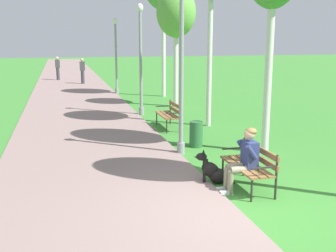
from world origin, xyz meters
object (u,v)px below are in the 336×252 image
Objects in this scene: park_bench_near at (251,163)px; lamp_post_near at (181,68)px; lamp_post_far at (116,55)px; birch_tree_fourth at (176,13)px; dog_black at (213,171)px; lamp_post_mid at (141,59)px; pedestrian_distant at (82,71)px; pedestrian_further_distant at (58,68)px; litter_bin at (196,134)px; park_bench_mid at (170,113)px; person_seated_on_near_bench at (244,157)px.

lamp_post_near is at bearing 103.41° from park_bench_near.
birch_tree_fourth is (1.93, -4.70, 1.88)m from lamp_post_far.
dog_black is 10.45m from birch_tree_fourth.
lamp_post_mid is 2.52× the size of pedestrian_distant.
pedestrian_distant is (-1.50, 17.32, -1.34)m from lamp_post_near.
lamp_post_mid reaches higher than pedestrian_further_distant.
lamp_post_near reaches higher than park_bench_near.
pedestrian_further_distant reaches higher than park_bench_near.
lamp_post_far reaches higher than pedestrian_further_distant.
park_bench_near is 1.86× the size of dog_black.
park_bench_near is 23.20m from pedestrian_further_distant.
birch_tree_fourth is 7.17× the size of litter_bin.
lamp_post_mid is 1.06× the size of lamp_post_far.
lamp_post_mid is at bearing -82.33° from pedestrian_distant.
pedestrian_further_distant is at bearing 102.06° from lamp_post_mid.
lamp_post_far is 2.39× the size of pedestrian_further_distant.
pedestrian_further_distant is (-3.57, 17.17, 0.33)m from park_bench_mid.
person_seated_on_near_bench reaches higher than park_bench_mid.
lamp_post_mid is at bearing 95.98° from litter_bin.
birch_tree_fourth is 14.14m from pedestrian_further_distant.
pedestrian_further_distant is at bearing 99.13° from park_bench_near.
lamp_post_far is (-0.66, 14.72, 1.53)m from park_bench_near.
lamp_post_mid is at bearing 89.59° from dog_black.
lamp_post_near is 7.77m from birch_tree_fourth.
pedestrian_further_distant is at bearing 110.27° from lamp_post_far.
park_bench_mid is at bearing -81.91° from pedestrian_distant.
lamp_post_mid reaches higher than person_seated_on_near_bench.
lamp_post_far is at bearing 90.12° from dog_black.
pedestrian_further_distant reaches higher than litter_bin.
park_bench_near is at bearing -33.09° from dog_black.
dog_black is (-0.63, 0.41, -0.25)m from park_bench_near.
park_bench_mid is 17.54m from pedestrian_further_distant.
pedestrian_distant is at bearing 108.87° from birch_tree_fourth.
birch_tree_fourth reaches higher than park_bench_near.
dog_black is at bearing -101.62° from litter_bin.
lamp_post_near is 2.56× the size of pedestrian_distant.
birch_tree_fourth is (1.90, 9.60, 3.66)m from dog_black.
lamp_post_near is 6.03× the size of litter_bin.
lamp_post_near is 1.07× the size of lamp_post_far.
birch_tree_fourth reaches higher than dog_black.
person_seated_on_near_bench is 1.79× the size of litter_bin.
birch_tree_fourth is at bearing 72.10° from park_bench_mid.
park_bench_mid is 1.20× the size of person_seated_on_near_bench.
park_bench_mid is at bearing -80.04° from lamp_post_mid.
birch_tree_fourth reaches higher than lamp_post_near.
pedestrian_further_distant reaches higher than dog_black.
park_bench_near is 2.14× the size of litter_bin.
dog_black is 0.21× the size of lamp_post_far.
lamp_post_near is (-0.64, 2.69, 1.67)m from park_bench_near.
park_bench_near is 5.73m from park_bench_mid.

